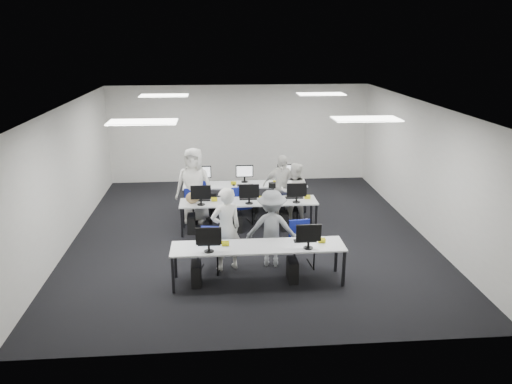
{
  "coord_description": "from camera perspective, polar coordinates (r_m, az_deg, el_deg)",
  "views": [
    {
      "loc": [
        -0.73,
        -10.82,
        4.44
      ],
      "look_at": [
        0.16,
        0.04,
        1.0
      ],
      "focal_mm": 35.0,
      "sensor_mm": 36.0,
      "label": 1
    }
  ],
  "objects": [
    {
      "name": "desk_front",
      "position": [
        9.25,
        0.24,
        -6.45
      ],
      "size": [
        3.2,
        0.7,
        0.73
      ],
      "color": "#B4B6B8",
      "rests_on": "ground"
    },
    {
      "name": "photographer",
      "position": [
        9.88,
        1.79,
        -4.18
      ],
      "size": [
        1.08,
        0.71,
        1.57
      ],
      "primitive_type": "imported",
      "rotation": [
        0.0,
        0.0,
        3.01
      ],
      "color": "slate",
      "rests_on": "ground"
    },
    {
      "name": "chair_7",
      "position": [
        12.75,
        4.4,
        -1.55
      ],
      "size": [
        0.5,
        0.53,
        0.9
      ],
      "rotation": [
        0.0,
        0.0,
        0.12
      ],
      "color": "navy",
      "rests_on": "ground"
    },
    {
      "name": "equipment_mid",
      "position": [
        11.75,
        -1.77,
        -2.81
      ],
      "size": [
        2.91,
        0.41,
        1.19
      ],
      "color": "white",
      "rests_on": "desk_mid"
    },
    {
      "name": "chair_1",
      "position": [
        10.09,
        5.17,
        -6.86
      ],
      "size": [
        0.49,
        0.53,
        0.91
      ],
      "rotation": [
        0.0,
        0.0,
        0.1
      ],
      "color": "navy",
      "rests_on": "ground"
    },
    {
      "name": "chair_4",
      "position": [
        12.51,
        3.61,
        -1.81
      ],
      "size": [
        0.48,
        0.53,
        0.97
      ],
      "rotation": [
        0.0,
        0.0,
        -0.02
      ],
      "color": "navy",
      "rests_on": "ground"
    },
    {
      "name": "student_0",
      "position": [
        9.71,
        -3.45,
        -4.25
      ],
      "size": [
        0.72,
        0.6,
        1.69
      ],
      "primitive_type": "imported",
      "rotation": [
        0.0,
        0.0,
        3.5
      ],
      "color": "silver",
      "rests_on": "ground"
    },
    {
      "name": "student_3",
      "position": [
        12.47,
        2.93,
        0.61
      ],
      "size": [
        1.04,
        0.72,
        1.63
      ],
      "primitive_type": "imported",
      "rotation": [
        0.0,
        0.0,
        -0.38
      ],
      "color": "silver",
      "rests_on": "ground"
    },
    {
      "name": "ceiling_panels",
      "position": [
        10.94,
        -0.83,
        9.88
      ],
      "size": [
        5.2,
        4.6,
        0.02
      ],
      "color": "white",
      "rests_on": "room"
    },
    {
      "name": "student_2",
      "position": [
        12.27,
        -7.09,
        0.76
      ],
      "size": [
        1.02,
        0.79,
        1.86
      ],
      "primitive_type": "imported",
      "rotation": [
        0.0,
        0.0,
        -0.24
      ],
      "color": "silver",
      "rests_on": "ground"
    },
    {
      "name": "handbag",
      "position": [
        11.56,
        -7.24,
        -0.63
      ],
      "size": [
        0.39,
        0.31,
        0.27
      ],
      "primitive_type": "ellipsoid",
      "rotation": [
        0.0,
        0.0,
        0.34
      ],
      "color": "#936F4C",
      "rests_on": "desk_mid"
    },
    {
      "name": "desk_mid",
      "position": [
        11.67,
        -0.85,
        -1.27
      ],
      "size": [
        3.2,
        0.7,
        0.73
      ],
      "color": "#B4B6B8",
      "rests_on": "ground"
    },
    {
      "name": "chair_0",
      "position": [
        9.9,
        -5.27,
        -7.46
      ],
      "size": [
        0.49,
        0.52,
        0.85
      ],
      "rotation": [
        0.0,
        0.0,
        -0.19
      ],
      "color": "navy",
      "rests_on": "ground"
    },
    {
      "name": "student_1",
      "position": [
        12.29,
        4.41,
        -0.04
      ],
      "size": [
        0.85,
        0.75,
        1.49
      ],
      "primitive_type": "imported",
      "rotation": [
        0.0,
        0.0,
        2.85
      ],
      "color": "silver",
      "rests_on": "ground"
    },
    {
      "name": "chair_2",
      "position": [
        12.42,
        -6.42,
        -2.03
      ],
      "size": [
        0.58,
        0.62,
        0.97
      ],
      "rotation": [
        0.0,
        0.0,
        0.23
      ],
      "color": "navy",
      "rests_on": "ground"
    },
    {
      "name": "desk_back",
      "position": [
        13.0,
        -1.27,
        0.71
      ],
      "size": [
        3.2,
        0.7,
        0.73
      ],
      "color": "#B4B6B8",
      "rests_on": "ground"
    },
    {
      "name": "dslr_camera",
      "position": [
        9.78,
        1.86,
        0.78
      ],
      "size": [
        0.16,
        0.2,
        0.1
      ],
      "primitive_type": "cube",
      "rotation": [
        0.0,
        0.0,
        3.01
      ],
      "color": "black",
      "rests_on": "photographer"
    },
    {
      "name": "chair_3",
      "position": [
        12.27,
        -1.62,
        -2.34
      ],
      "size": [
        0.53,
        0.56,
        0.87
      ],
      "rotation": [
        0.0,
        0.0,
        0.26
      ],
      "color": "navy",
      "rests_on": "ground"
    },
    {
      "name": "room",
      "position": [
        11.24,
        -0.8,
        2.36
      ],
      "size": [
        9.0,
        9.02,
        3.0
      ],
      "color": "black",
      "rests_on": "ground"
    },
    {
      "name": "equipment_back",
      "position": [
        13.13,
        -0.43,
        -0.59
      ],
      "size": [
        2.91,
        0.41,
        1.19
      ],
      "color": "white",
      "rests_on": "desk_back"
    },
    {
      "name": "chair_5",
      "position": [
        12.5,
        -6.91,
        -2.06
      ],
      "size": [
        0.55,
        0.57,
        0.88
      ],
      "rotation": [
        0.0,
        0.0,
        -0.3
      ],
      "color": "navy",
      "rests_on": "ground"
    },
    {
      "name": "chair_6",
      "position": [
        12.58,
        -0.97,
        -1.79
      ],
      "size": [
        0.49,
        0.53,
        0.89
      ],
      "rotation": [
        0.0,
        0.0,
        -0.14
      ],
      "color": "navy",
      "rests_on": "ground"
    },
    {
      "name": "equipment_front",
      "position": [
        9.36,
        -0.93,
        -8.34
      ],
      "size": [
        2.51,
        0.41,
        1.19
      ],
      "color": "#0B4397",
      "rests_on": "desk_front"
    }
  ]
}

